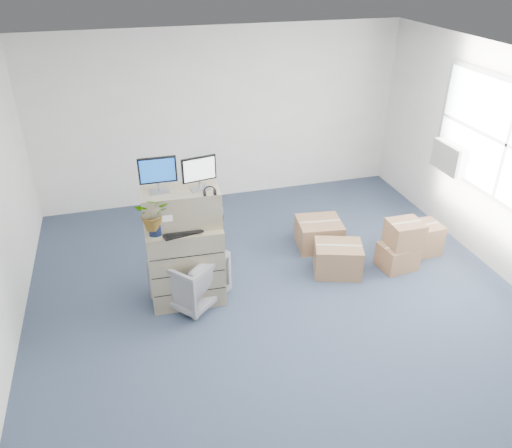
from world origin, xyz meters
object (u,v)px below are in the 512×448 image
at_px(potted_plant, 154,217).
at_px(office_chair, 190,275).
at_px(keyboard, 182,232).
at_px(monitor_right, 199,172).
at_px(filing_cabinet_lower, 186,263).
at_px(water_bottle, 191,212).
at_px(monitor_left, 158,173).

distance_m(potted_plant, office_chair, 0.95).
bearing_deg(potted_plant, keyboard, -8.23).
xyz_separation_m(monitor_right, office_chair, (-0.20, -0.05, -1.31)).
bearing_deg(office_chair, monitor_right, 152.24).
relative_size(filing_cabinet_lower, water_bottle, 4.02).
bearing_deg(water_bottle, office_chair, -126.38).
distance_m(filing_cabinet_lower, potted_plant, 0.81).
height_order(keyboard, office_chair, keyboard).
height_order(filing_cabinet_lower, potted_plant, potted_plant).
bearing_deg(filing_cabinet_lower, monitor_right, 3.83).
bearing_deg(potted_plant, monitor_right, 11.39).
relative_size(filing_cabinet_lower, keyboard, 2.29).
bearing_deg(monitor_left, office_chair, -22.89).
bearing_deg(water_bottle, keyboard, -122.60).
distance_m(monitor_left, office_chair, 1.35).
bearing_deg(keyboard, filing_cabinet_lower, 66.93).
distance_m(filing_cabinet_lower, monitor_right, 1.19).
height_order(potted_plant, office_chair, potted_plant).
xyz_separation_m(monitor_left, office_chair, (0.24, -0.11, -1.32)).
xyz_separation_m(filing_cabinet_lower, office_chair, (0.03, -0.04, -0.14)).
bearing_deg(monitor_right, potted_plant, -179.30).
distance_m(keyboard, office_chair, 0.68).
relative_size(water_bottle, potted_plant, 0.54).
bearing_deg(keyboard, office_chair, 50.92).
relative_size(monitor_right, keyboard, 0.88).
height_order(filing_cabinet_lower, monitor_right, monitor_right).
xyz_separation_m(filing_cabinet_lower, monitor_right, (0.22, 0.01, 1.16)).
distance_m(monitor_right, keyboard, 0.71).
relative_size(monitor_left, monitor_right, 1.06).
xyz_separation_m(monitor_left, water_bottle, (0.33, 0.01, -0.54)).
bearing_deg(keyboard, water_bottle, 46.39).
height_order(water_bottle, potted_plant, potted_plant).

